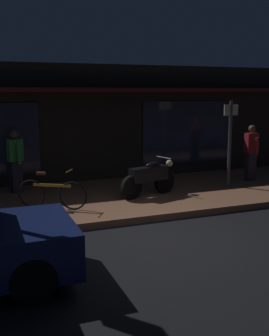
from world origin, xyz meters
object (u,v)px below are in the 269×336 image
at_px(motorcycle, 149,177).
at_px(bicycle_parked, 52,194).
at_px(person_photographer, 15,160).
at_px(person_bystander, 251,151).
at_px(sign_post, 230,138).

xyz_separation_m(motorcycle, bicycle_parked, (-2.56, -0.30, -0.14)).
xyz_separation_m(motorcycle, person_photographer, (-3.15, 1.62, 0.38)).
height_order(bicycle_parked, person_bystander, person_bystander).
height_order(bicycle_parked, person_photographer, person_photographer).
bearing_deg(person_photographer, sign_post, -13.86).
height_order(person_bystander, sign_post, sign_post).
relative_size(bicycle_parked, person_bystander, 0.85).
distance_m(person_photographer, sign_post, 5.88).
xyz_separation_m(motorcycle, sign_post, (2.54, 0.21, 0.86)).
height_order(person_photographer, person_bystander, same).
xyz_separation_m(person_photographer, sign_post, (5.69, -1.40, 0.48)).
distance_m(motorcycle, person_bystander, 3.68).
bearing_deg(sign_post, person_photographer, 166.14).
distance_m(person_photographer, person_bystander, 6.82).
bearing_deg(person_photographer, bicycle_parked, -72.68).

